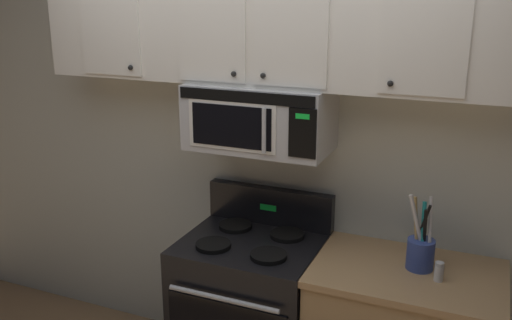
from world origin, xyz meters
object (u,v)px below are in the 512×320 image
utensil_crock_blue (421,250)px  salt_shaker (439,272)px  stove_range (251,311)px  over_range_microwave (260,117)px

utensil_crock_blue → salt_shaker: bearing=-42.6°
stove_range → utensil_crock_blue: size_ratio=2.89×
over_range_microwave → salt_shaker: size_ratio=7.94×
over_range_microwave → stove_range: bearing=-89.9°
over_range_microwave → utensil_crock_blue: bearing=-4.7°
over_range_microwave → salt_shaker: over_range_microwave is taller
over_range_microwave → salt_shaker: (0.99, -0.17, -0.63)m
stove_range → over_range_microwave: bearing=90.1°
stove_range → salt_shaker: bearing=-2.9°
utensil_crock_blue → salt_shaker: (0.10, -0.09, -0.05)m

